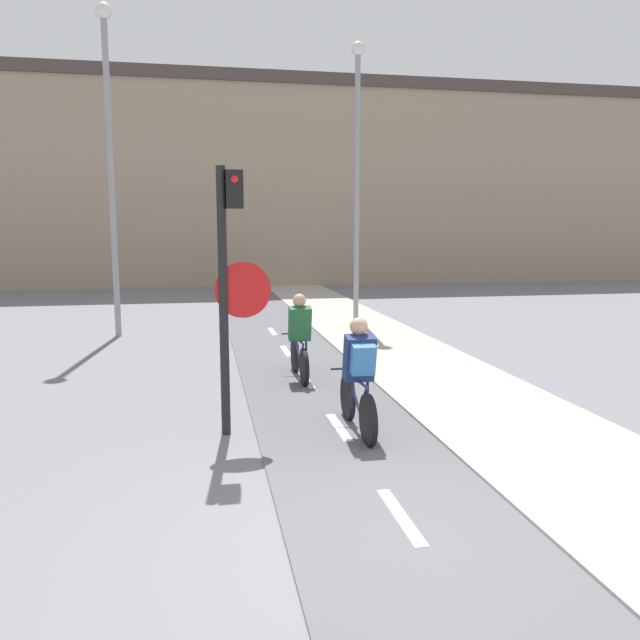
% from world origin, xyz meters
% --- Properties ---
extents(ground_plane, '(120.00, 120.00, 0.00)m').
position_xyz_m(ground_plane, '(0.00, 0.00, 0.00)').
color(ground_plane, slate).
extents(bike_lane, '(2.10, 60.00, 0.02)m').
position_xyz_m(bike_lane, '(0.00, 0.01, 0.01)').
color(bike_lane, '#56565B').
rests_on(bike_lane, ground_plane).
extents(building_row_background, '(60.00, 5.20, 9.04)m').
position_xyz_m(building_row_background, '(0.00, 25.11, 4.53)').
color(building_row_background, gray).
rests_on(building_row_background, ground_plane).
extents(traffic_light_pole, '(0.67, 0.25, 3.22)m').
position_xyz_m(traffic_light_pole, '(-1.32, 3.06, 1.99)').
color(traffic_light_pole, black).
rests_on(traffic_light_pole, ground_plane).
extents(street_lamp_far, '(0.36, 0.36, 7.38)m').
position_xyz_m(street_lamp_far, '(-3.61, 10.65, 4.46)').
color(street_lamp_far, gray).
rests_on(street_lamp_far, ground_plane).
extents(street_lamp_sidewalk, '(0.36, 0.36, 7.29)m').
position_xyz_m(street_lamp_sidewalk, '(2.48, 12.09, 4.42)').
color(street_lamp_sidewalk, gray).
rests_on(street_lamp_sidewalk, ground_plane).
extents(cyclist_near, '(0.46, 1.63, 1.44)m').
position_xyz_m(cyclist_near, '(0.20, 2.78, 0.70)').
color(cyclist_near, black).
rests_on(cyclist_near, ground_plane).
extents(cyclist_far, '(0.46, 1.62, 1.44)m').
position_xyz_m(cyclist_far, '(-0.08, 5.67, 0.66)').
color(cyclist_far, black).
rests_on(cyclist_far, ground_plane).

